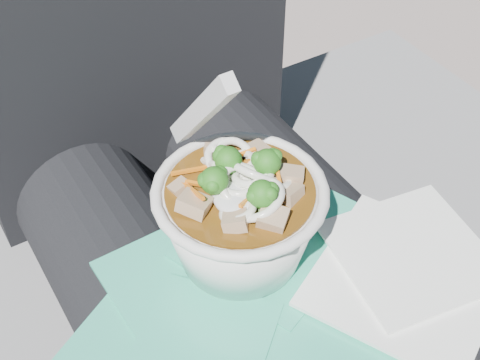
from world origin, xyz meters
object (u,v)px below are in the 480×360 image
person_body (215,232)px  udon_bowl (240,212)px  plastic_bag (248,311)px  lap (267,317)px

person_body → udon_bowl: size_ratio=5.39×
udon_bowl → plastic_bag: bearing=-115.2°
person_body → plastic_bag: 0.14m
lap → plastic_bag: 0.09m
person_body → udon_bowl: bearing=-103.3°
lap → udon_bowl: bearing=135.3°
person_body → plastic_bag: person_body is taller
lap → udon_bowl: udon_bowl is taller
person_body → udon_bowl: (-0.02, -0.07, 0.11)m
plastic_bag → lap: bearing=37.0°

